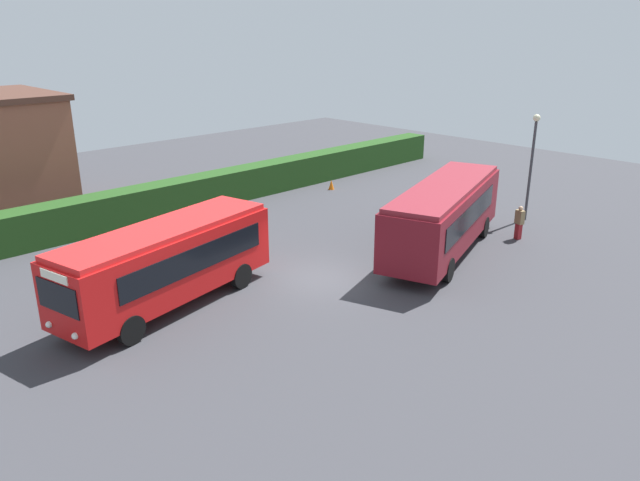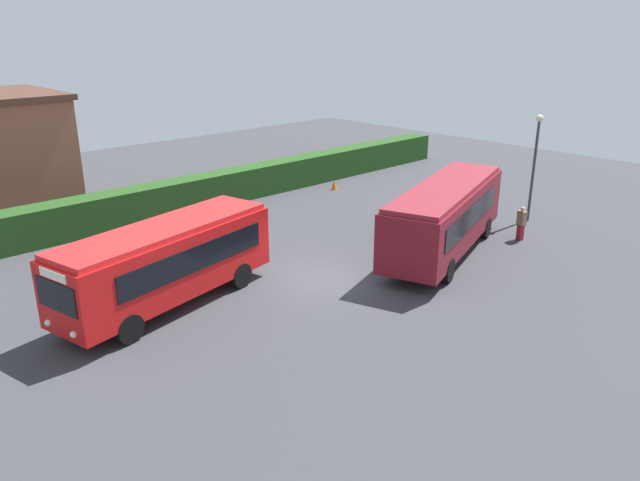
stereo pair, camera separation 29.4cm
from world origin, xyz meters
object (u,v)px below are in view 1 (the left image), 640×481
person_center (519,222)px  traffic_cone (331,185)px  bus_maroon (444,214)px  person_left (130,257)px  bus_red (167,261)px  lamppost (532,155)px

person_center → traffic_cone: bearing=-72.3°
bus_maroon → person_left: bus_maroon is taller
bus_red → person_left: 3.20m
bus_maroon → traffic_cone: (4.37, 11.33, -1.53)m
traffic_cone → lamppost: lamppost is taller
traffic_cone → person_left: bearing=-164.3°
bus_maroon → lamppost: size_ratio=1.84×
person_left → bus_maroon: bearing=-126.2°
bus_maroon → lamppost: 7.43m
bus_maroon → person_left: size_ratio=5.44×
person_left → person_center: person_left is taller
traffic_cone → bus_maroon: bearing=-111.1°
traffic_cone → lamppost: bearing=-76.0°
person_left → traffic_cone: size_ratio=3.11×
person_center → traffic_cone: 12.80m
traffic_cone → lamppost: (2.88, -11.54, 3.15)m
bus_red → bus_maroon: 12.26m
bus_red → traffic_cone: bearing=-166.5°
bus_red → person_center: (15.87, -5.20, -0.91)m
bus_maroon → person_left: bearing=131.1°
person_center → traffic_cone: (0.18, 12.79, -0.56)m
person_center → lamppost: (3.06, 1.25, 2.59)m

